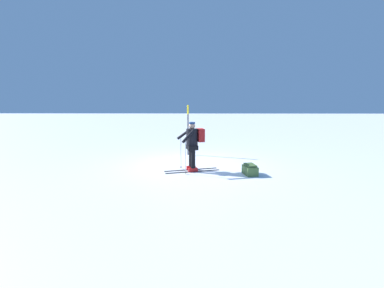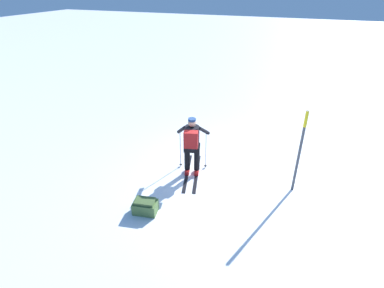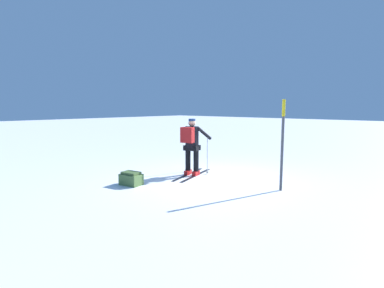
% 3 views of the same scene
% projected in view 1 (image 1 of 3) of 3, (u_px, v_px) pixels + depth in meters
% --- Properties ---
extents(ground_plane, '(80.00, 80.00, 0.00)m').
position_uv_depth(ground_plane, '(190.00, 165.00, 9.32)').
color(ground_plane, white).
extents(skier, '(1.85, 0.95, 1.62)m').
position_uv_depth(skier, '(193.00, 142.00, 8.38)').
color(skier, black).
rests_on(skier, ground_plane).
extents(dropped_backpack, '(0.44, 0.58, 0.34)m').
position_uv_depth(dropped_backpack, '(250.00, 170.00, 8.06)').
color(dropped_backpack, '#4C6B38').
rests_on(dropped_backpack, ground_plane).
extents(trail_marker, '(0.07, 0.07, 2.13)m').
position_uv_depth(trail_marker, '(188.00, 126.00, 10.91)').
color(trail_marker, '#4C4C51').
rests_on(trail_marker, ground_plane).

